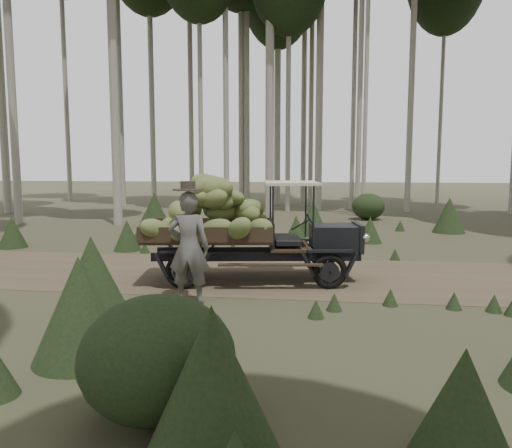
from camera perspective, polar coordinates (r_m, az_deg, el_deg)
The scene contains 5 objects.
ground at distance 10.96m, azimuth 9.83°, elevation -6.00°, with size 120.00×120.00×0.00m, color #473D2B.
dirt_track at distance 10.96m, azimuth 9.83°, elevation -5.97°, with size 70.00×4.00×0.01m, color brown.
banana_truck at distance 10.21m, azimuth -3.09°, elevation 0.82°, with size 4.67×2.52×2.31m.
farmer at distance 8.68m, azimuth -7.68°, elevation -2.55°, with size 0.73×0.54×2.13m.
undergrowth at distance 10.39m, azimuth 2.26°, elevation -3.37°, with size 22.34×22.40×1.38m.
Camera 1 is at (-0.46, -10.68, 2.40)m, focal length 35.00 mm.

